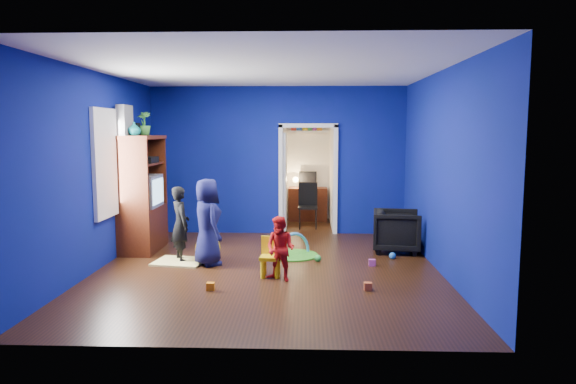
{
  "coord_description": "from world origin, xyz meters",
  "views": [
    {
      "loc": [
        0.57,
        -7.35,
        2.04
      ],
      "look_at": [
        0.29,
        0.4,
        1.11
      ],
      "focal_mm": 32.0,
      "sensor_mm": 36.0,
      "label": 1
    }
  ],
  "objects_px": {
    "tv_armoire": "(142,193)",
    "study_desk": "(308,204)",
    "crt_tv": "(144,191)",
    "armchair": "(397,231)",
    "hopper_ball": "(208,248)",
    "kid_chair": "(271,259)",
    "child_black": "(180,224)",
    "play_mat": "(293,255)",
    "child_navy": "(207,222)",
    "toddler_red": "(280,249)",
    "folding_chair": "(308,206)",
    "vase": "(134,129)"
  },
  "relations": [
    {
      "from": "child_black",
      "to": "study_desk",
      "type": "height_order",
      "value": "child_black"
    },
    {
      "from": "toddler_red",
      "to": "study_desk",
      "type": "height_order",
      "value": "toddler_red"
    },
    {
      "from": "child_black",
      "to": "toddler_red",
      "type": "bearing_deg",
      "value": -152.41
    },
    {
      "from": "armchair",
      "to": "vase",
      "type": "height_order",
      "value": "vase"
    },
    {
      "from": "toddler_red",
      "to": "vase",
      "type": "relative_size",
      "value": 4.03
    },
    {
      "from": "armchair",
      "to": "hopper_ball",
      "type": "bearing_deg",
      "value": 110.89
    },
    {
      "from": "play_mat",
      "to": "toddler_red",
      "type": "bearing_deg",
      "value": -95.34
    },
    {
      "from": "folding_chair",
      "to": "child_navy",
      "type": "bearing_deg",
      "value": -116.81
    },
    {
      "from": "tv_armoire",
      "to": "toddler_red",
      "type": "bearing_deg",
      "value": -35.21
    },
    {
      "from": "toddler_red",
      "to": "kid_chair",
      "type": "distance_m",
      "value": 0.32
    },
    {
      "from": "tv_armoire",
      "to": "play_mat",
      "type": "bearing_deg",
      "value": -7.11
    },
    {
      "from": "child_navy",
      "to": "tv_armoire",
      "type": "distance_m",
      "value": 1.62
    },
    {
      "from": "kid_chair",
      "to": "vase",
      "type": "bearing_deg",
      "value": 158.41
    },
    {
      "from": "toddler_red",
      "to": "tv_armoire",
      "type": "xyz_separation_m",
      "value": [
        -2.44,
        1.72,
        0.54
      ]
    },
    {
      "from": "crt_tv",
      "to": "folding_chair",
      "type": "height_order",
      "value": "crt_tv"
    },
    {
      "from": "armchair",
      "to": "play_mat",
      "type": "relative_size",
      "value": 0.95
    },
    {
      "from": "armchair",
      "to": "kid_chair",
      "type": "bearing_deg",
      "value": 135.34
    },
    {
      "from": "hopper_ball",
      "to": "crt_tv",
      "type": "bearing_deg",
      "value": 150.51
    },
    {
      "from": "armchair",
      "to": "play_mat",
      "type": "height_order",
      "value": "armchair"
    },
    {
      "from": "tv_armoire",
      "to": "crt_tv",
      "type": "xyz_separation_m",
      "value": [
        0.04,
        0.0,
        0.04
      ]
    },
    {
      "from": "armchair",
      "to": "tv_armoire",
      "type": "relative_size",
      "value": 0.4
    },
    {
      "from": "armchair",
      "to": "toddler_red",
      "type": "bearing_deg",
      "value": 140.89
    },
    {
      "from": "toddler_red",
      "to": "kid_chair",
      "type": "bearing_deg",
      "value": 153.3
    },
    {
      "from": "tv_armoire",
      "to": "hopper_ball",
      "type": "xyz_separation_m",
      "value": [
        1.24,
        -0.68,
        -0.78
      ]
    },
    {
      "from": "tv_armoire",
      "to": "hopper_ball",
      "type": "bearing_deg",
      "value": -28.69
    },
    {
      "from": "armchair",
      "to": "tv_armoire",
      "type": "bearing_deg",
      "value": 98.31
    },
    {
      "from": "toddler_red",
      "to": "armchair",
      "type": "bearing_deg",
      "value": 69.64
    },
    {
      "from": "hopper_ball",
      "to": "folding_chair",
      "type": "relative_size",
      "value": 0.43
    },
    {
      "from": "child_navy",
      "to": "kid_chair",
      "type": "distance_m",
      "value": 1.23
    },
    {
      "from": "toddler_red",
      "to": "crt_tv",
      "type": "distance_m",
      "value": 3.01
    },
    {
      "from": "kid_chair",
      "to": "play_mat",
      "type": "bearing_deg",
      "value": 83.32
    },
    {
      "from": "child_black",
      "to": "study_desk",
      "type": "distance_m",
      "value": 4.29
    },
    {
      "from": "folding_chair",
      "to": "toddler_red",
      "type": "bearing_deg",
      "value": -95.7
    },
    {
      "from": "tv_armoire",
      "to": "play_mat",
      "type": "distance_m",
      "value": 2.76
    },
    {
      "from": "crt_tv",
      "to": "study_desk",
      "type": "relative_size",
      "value": 0.8
    },
    {
      "from": "child_black",
      "to": "tv_armoire",
      "type": "distance_m",
      "value": 1.16
    },
    {
      "from": "toddler_red",
      "to": "folding_chair",
      "type": "relative_size",
      "value": 0.96
    },
    {
      "from": "child_black",
      "to": "child_navy",
      "type": "bearing_deg",
      "value": -144.61
    },
    {
      "from": "toddler_red",
      "to": "hopper_ball",
      "type": "bearing_deg",
      "value": 165.43
    },
    {
      "from": "tv_armoire",
      "to": "hopper_ball",
      "type": "relative_size",
      "value": 4.91
    },
    {
      "from": "tv_armoire",
      "to": "study_desk",
      "type": "xyz_separation_m",
      "value": [
        2.82,
        3.07,
        -0.6
      ]
    },
    {
      "from": "child_navy",
      "to": "play_mat",
      "type": "distance_m",
      "value": 1.56
    },
    {
      "from": "play_mat",
      "to": "kid_chair",
      "type": "bearing_deg",
      "value": -103.17
    },
    {
      "from": "hopper_ball",
      "to": "play_mat",
      "type": "distance_m",
      "value": 1.39
    },
    {
      "from": "play_mat",
      "to": "crt_tv",
      "type": "bearing_deg",
      "value": 172.78
    },
    {
      "from": "vase",
      "to": "folding_chair",
      "type": "xyz_separation_m",
      "value": [
        2.82,
        2.41,
        -1.61
      ]
    },
    {
      "from": "armchair",
      "to": "folding_chair",
      "type": "xyz_separation_m",
      "value": [
        -1.5,
        2.06,
        0.1
      ]
    },
    {
      "from": "child_navy",
      "to": "hopper_ball",
      "type": "height_order",
      "value": "child_navy"
    },
    {
      "from": "vase",
      "to": "study_desk",
      "type": "bearing_deg",
      "value": 50.06
    },
    {
      "from": "kid_chair",
      "to": "child_black",
      "type": "bearing_deg",
      "value": 157.85
    }
  ]
}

